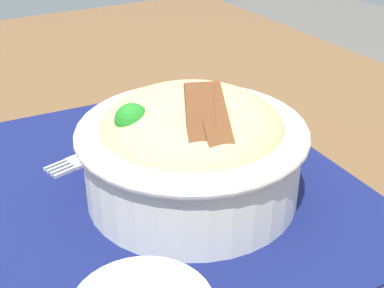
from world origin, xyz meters
name	(u,v)px	position (x,y,z in m)	size (l,w,h in m)	color
table	(130,229)	(0.00, 0.00, 0.65)	(1.24, 0.90, 0.71)	brown
placemat	(158,183)	(-0.02, -0.02, 0.71)	(0.38, 0.33, 0.00)	#11194C
bowl	(192,146)	(-0.05, -0.04, 0.76)	(0.22, 0.22, 0.12)	silver
fork	(102,152)	(0.05, 0.00, 0.71)	(0.05, 0.13, 0.00)	#BCBCBC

